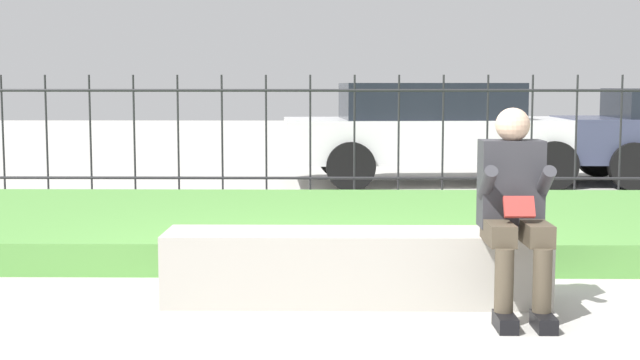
# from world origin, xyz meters

# --- Properties ---
(ground_plane) EXTENTS (60.00, 60.00, 0.00)m
(ground_plane) POSITION_xyz_m (0.00, 0.00, 0.00)
(ground_plane) COLOR #B2AFA8
(stone_bench) EXTENTS (2.45, 0.52, 0.46)m
(stone_bench) POSITION_xyz_m (0.15, 0.00, 0.21)
(stone_bench) COLOR #ADA89E
(stone_bench) RESTS_ON ground_plane
(person_seated_reader) EXTENTS (0.42, 0.73, 1.26)m
(person_seated_reader) POSITION_xyz_m (1.10, -0.29, 0.69)
(person_seated_reader) COLOR black
(person_seated_reader) RESTS_ON ground_plane
(grass_berm) EXTENTS (10.33, 3.44, 0.25)m
(grass_berm) POSITION_xyz_m (0.00, 2.42, 0.12)
(grass_berm) COLOR #569342
(grass_berm) RESTS_ON ground_plane
(iron_fence) EXTENTS (8.33, 0.03, 1.52)m
(iron_fence) POSITION_xyz_m (0.00, 4.82, 0.80)
(iron_fence) COLOR #232326
(iron_fence) RESTS_ON ground_plane
(car_parked_center) EXTENTS (4.54, 2.20, 1.43)m
(car_parked_center) POSITION_xyz_m (1.49, 7.05, 0.76)
(car_parked_center) COLOR silver
(car_parked_center) RESTS_ON ground_plane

